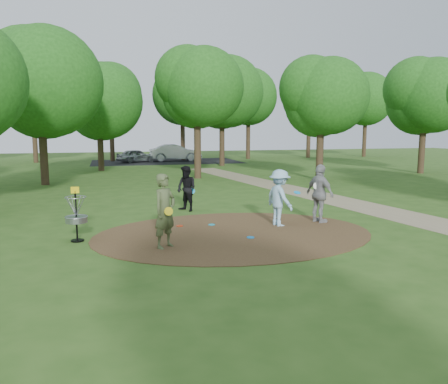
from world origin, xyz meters
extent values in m
plane|color=#2D5119|center=(0.00, 0.00, 0.00)|extent=(100.00, 100.00, 0.00)
cylinder|color=#47301C|center=(0.00, 0.00, 0.01)|extent=(8.40, 8.40, 0.02)
cube|color=#8C7A5B|center=(6.50, 2.00, 0.01)|extent=(7.55, 39.89, 0.01)
cube|color=black|center=(2.00, 30.00, 0.00)|extent=(14.00, 8.00, 0.01)
imported|color=#4A5832|center=(-2.21, -1.03, 0.99)|extent=(0.85, 0.82, 1.97)
cylinder|color=yellow|center=(-2.15, -1.35, 1.04)|extent=(0.22, 0.04, 0.22)
imported|color=#9AC8E5|center=(1.71, 0.67, 0.92)|extent=(0.95, 1.32, 1.84)
cylinder|color=#0D97E9|center=(2.32, 0.67, 1.07)|extent=(0.25, 0.25, 0.08)
imported|color=black|center=(-0.72, 4.00, 0.87)|extent=(1.01, 1.06, 1.73)
cylinder|color=#0B88C4|center=(-0.51, 3.99, 0.77)|extent=(0.23, 0.10, 0.22)
imported|color=#969699|center=(3.19, 0.77, 0.98)|extent=(0.81, 1.24, 1.96)
cylinder|color=white|center=(3.03, 0.74, 1.25)|extent=(0.22, 0.07, 0.22)
cylinder|color=#18A3C5|center=(-0.39, 1.28, 0.03)|extent=(0.22, 0.22, 0.02)
cylinder|color=#0B73C8|center=(0.29, -0.66, 0.03)|extent=(0.22, 0.22, 0.02)
cylinder|color=red|center=(-1.43, 1.37, 0.03)|extent=(0.22, 0.22, 0.02)
imported|color=#989C9F|center=(-0.84, 29.80, 0.63)|extent=(3.96, 2.78, 1.25)
imported|color=#A6A9AE|center=(2.97, 30.46, 0.83)|extent=(5.07, 1.92, 1.65)
cylinder|color=black|center=(-4.50, 0.30, 0.68)|extent=(0.05, 0.05, 1.35)
cylinder|color=black|center=(-4.50, 0.30, 0.02)|extent=(0.36, 0.36, 0.04)
cylinder|color=gray|center=(-4.50, 0.30, 0.62)|extent=(0.60, 0.60, 0.16)
torus|color=gray|center=(-4.50, 0.30, 0.70)|extent=(0.63, 0.63, 0.03)
torus|color=gray|center=(-4.50, 0.30, 1.25)|extent=(0.58, 0.58, 0.02)
cube|color=yellow|center=(-4.50, 0.30, 1.45)|extent=(0.22, 0.02, 0.18)
cylinder|color=#332316|center=(-7.00, 14.00, 1.90)|extent=(0.44, 0.44, 3.80)
sphere|color=#1E5115|center=(-7.00, 14.00, 5.45)|extent=(6.01, 6.01, 6.01)
cylinder|color=#332316|center=(2.00, 15.00, 2.09)|extent=(0.44, 0.44, 4.18)
sphere|color=#1E5115|center=(2.00, 15.00, 5.53)|extent=(4.90, 4.90, 4.90)
cylinder|color=#332316|center=(9.00, 12.00, 1.80)|extent=(0.44, 0.44, 3.61)
sphere|color=#1E5115|center=(9.00, 12.00, 4.87)|extent=(4.60, 4.60, 4.60)
cylinder|color=#332316|center=(-4.00, 22.00, 1.71)|extent=(0.44, 0.44, 3.42)
sphere|color=#1E5115|center=(-4.00, 22.00, 4.97)|extent=(5.64, 5.64, 5.64)
cylinder|color=#332316|center=(6.00, 24.00, 2.19)|extent=(0.44, 0.44, 4.37)
sphere|color=#1E5115|center=(6.00, 24.00, 6.03)|extent=(6.04, 6.04, 6.04)
cylinder|color=#332316|center=(18.00, 14.00, 1.90)|extent=(0.44, 0.44, 3.80)
sphere|color=#1E5115|center=(18.00, 14.00, 5.22)|extent=(5.18, 5.18, 5.18)
camera|label=1|loc=(-3.65, -12.25, 3.11)|focal=35.00mm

